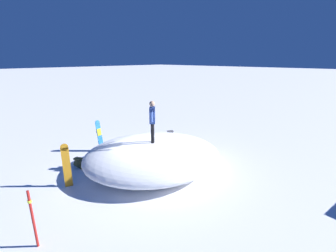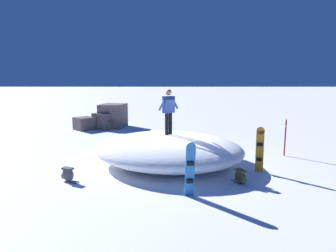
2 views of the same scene
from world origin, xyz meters
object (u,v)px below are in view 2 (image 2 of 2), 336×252
at_px(backpack_near, 241,176).
at_px(backpack_far, 68,174).
at_px(snowboarder_standing, 169,109).
at_px(snowboard_secondary_upright, 190,169).
at_px(snowboard_primary_upright, 260,149).
at_px(trail_marker_pole, 285,137).

xyz_separation_m(backpack_near, backpack_far, (5.54, -0.25, 0.00)).
xyz_separation_m(snowboarder_standing, backpack_far, (3.28, 2.03, -1.93)).
relative_size(snowboard_secondary_upright, backpack_far, 2.45).
height_order(snowboard_primary_upright, trail_marker_pole, snowboard_primary_upright).
bearing_deg(trail_marker_pole, snowboard_primary_upright, 51.31).
xyz_separation_m(snowboarder_standing, snowboard_secondary_upright, (-0.57, 3.34, -1.34)).
bearing_deg(snowboard_secondary_upright, backpack_near, -147.78).
relative_size(snowboard_primary_upright, trail_marker_pole, 1.04).
distance_m(backpack_far, trail_marker_pole, 8.89).
height_order(backpack_near, trail_marker_pole, trail_marker_pole).
xyz_separation_m(backpack_far, trail_marker_pole, (-8.29, -3.14, 0.60)).
relative_size(snowboarder_standing, snowboard_primary_upright, 1.06).
xyz_separation_m(snowboard_secondary_upright, backpack_far, (3.85, -1.31, -0.58)).
xyz_separation_m(snowboard_secondary_upright, trail_marker_pole, (-4.44, -4.45, 0.01)).
bearing_deg(snowboard_secondary_upright, snowboard_primary_upright, -140.29).
bearing_deg(backpack_near, trail_marker_pole, -129.11).
bearing_deg(snowboard_primary_upright, trail_marker_pole, -128.69).
height_order(snowboarder_standing, backpack_near, snowboarder_standing).
relative_size(backpack_far, trail_marker_pole, 0.41).
height_order(snowboard_secondary_upright, backpack_near, snowboard_secondary_upright).
bearing_deg(snowboard_primary_upright, snowboard_secondary_upright, 39.71).
distance_m(snowboard_primary_upright, backpack_far, 6.56).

